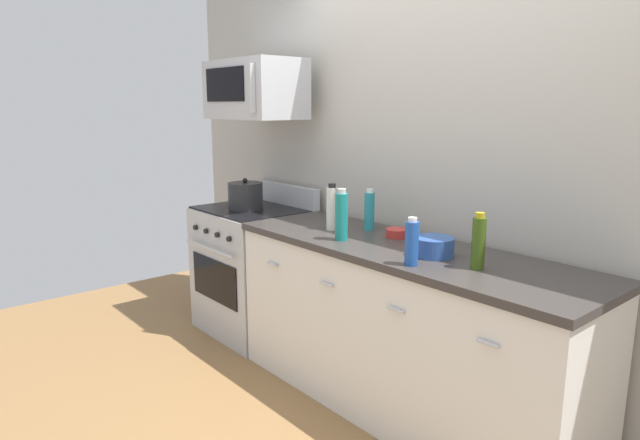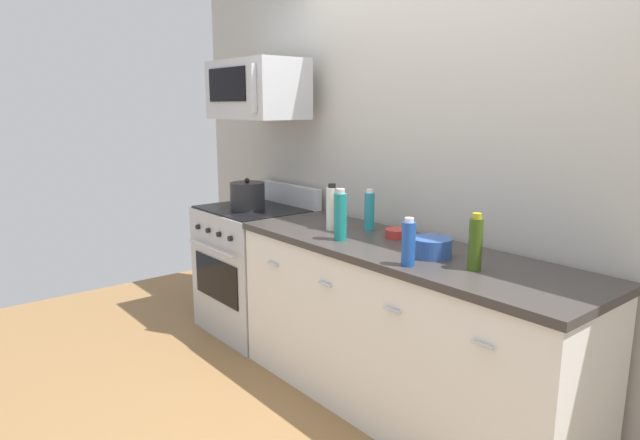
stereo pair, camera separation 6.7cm
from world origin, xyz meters
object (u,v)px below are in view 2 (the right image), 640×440
object	(u,v)px
range_oven	(256,268)
bottle_vinegar_white	(332,208)
bottle_dish_soap	(369,211)
bowl_red_small	(397,233)
bottle_olive_oil	(475,243)
bottle_sparkling_teal	(340,216)
bowl_blue_mixing	(431,247)
bottle_soda_blue	(409,243)
microwave	(257,90)
stockpot	(247,196)

from	to	relation	value
range_oven	bottle_vinegar_white	bearing A→B (deg)	-1.28
bottle_dish_soap	bowl_red_small	world-z (taller)	bottle_dish_soap
bottle_olive_oil	bottle_sparkling_teal	size ratio (longest dim) A/B	0.91
bottle_olive_oil	bowl_blue_mixing	size ratio (longest dim) A/B	1.30
bottle_sparkling_teal	bowl_blue_mixing	size ratio (longest dim) A/B	1.43
bottle_soda_blue	bowl_blue_mixing	xyz separation A→B (m)	(-0.03, 0.21, -0.06)
range_oven	bottle_sparkling_teal	world-z (taller)	bottle_sparkling_teal
bottle_olive_oil	bottle_soda_blue	bearing A→B (deg)	-142.38
bowl_red_small	bottle_dish_soap	bearing A→B (deg)	177.02
microwave	bowl_red_small	bearing A→B (deg)	3.98
bowl_blue_mixing	bowl_red_small	size ratio (longest dim) A/B	1.52
microwave	bottle_soda_blue	bearing A→B (deg)	-9.50
bottle_olive_oil	bowl_red_small	xyz separation A→B (m)	(-0.65, 0.19, -0.10)
microwave	bottle_sparkling_teal	xyz separation A→B (m)	(1.11, -0.20, -0.70)
bottle_soda_blue	bowl_red_small	world-z (taller)	bottle_soda_blue
microwave	bottle_olive_oil	xyz separation A→B (m)	(1.91, -0.10, -0.71)
bottle_soda_blue	bottle_vinegar_white	size ratio (longest dim) A/B	0.82
bottle_olive_oil	bowl_blue_mixing	world-z (taller)	bottle_olive_oil
bottle_sparkling_teal	bowl_red_small	world-z (taller)	bottle_sparkling_teal
bottle_sparkling_teal	bowl_blue_mixing	world-z (taller)	bottle_sparkling_teal
range_oven	bottle_dish_soap	world-z (taller)	bottle_dish_soap
bottle_soda_blue	bottle_sparkling_teal	distance (m)	0.57
bottle_vinegar_white	stockpot	xyz separation A→B (m)	(-0.88, -0.03, -0.03)
stockpot	bottle_soda_blue	bearing A→B (deg)	-6.22
bottle_olive_oil	bottle_dish_soap	bearing A→B (deg)	167.11
bottle_dish_soap	bottle_vinegar_white	bearing A→B (deg)	-131.97
bottle_dish_soap	bottle_soda_blue	size ratio (longest dim) A/B	1.09
bottle_dish_soap	stockpot	bearing A→B (deg)	-169.12
bottle_vinegar_white	bowl_red_small	size ratio (longest dim) A/B	2.11
bottle_dish_soap	bowl_blue_mixing	size ratio (longest dim) A/B	1.23
bottle_vinegar_white	bowl_red_small	distance (m)	0.42
microwave	bottle_sparkling_teal	distance (m)	1.33
bottle_sparkling_teal	bowl_blue_mixing	xyz separation A→B (m)	(0.53, 0.12, -0.09)
microwave	bottle_soda_blue	size ratio (longest dim) A/B	3.30
bottle_soda_blue	stockpot	bearing A→B (deg)	173.78
bottle_olive_oil	bottle_sparkling_teal	distance (m)	0.81
bowl_red_small	stockpot	world-z (taller)	stockpot
bottle_soda_blue	bowl_blue_mixing	bearing A→B (deg)	99.47
bottle_vinegar_white	bowl_blue_mixing	bearing A→B (deg)	-0.76
range_oven	microwave	world-z (taller)	microwave
bottle_dish_soap	bottle_sparkling_teal	size ratio (longest dim) A/B	0.86
bottle_olive_oil	range_oven	bearing A→B (deg)	178.31
bottle_soda_blue	bowl_blue_mixing	size ratio (longest dim) A/B	1.13
bowl_blue_mixing	bottle_dish_soap	bearing A→B (deg)	164.07
range_oven	microwave	distance (m)	1.28
bottle_dish_soap	bottle_sparkling_teal	world-z (taller)	bottle_sparkling_teal
microwave	bottle_dish_soap	distance (m)	1.26
microwave	stockpot	xyz separation A→B (m)	(-0.00, -0.10, -0.73)
bottle_soda_blue	bottle_sparkling_teal	world-z (taller)	bottle_sparkling_teal
bowl_red_small	stockpot	bearing A→B (deg)	-171.63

